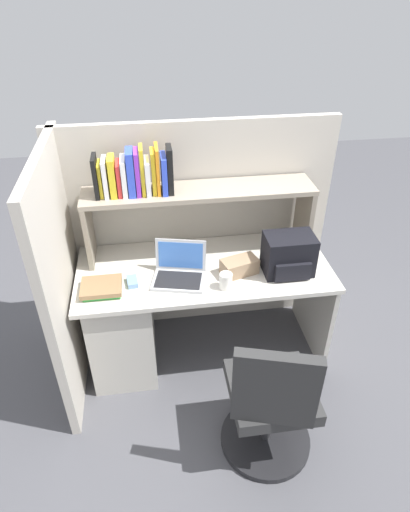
{
  "coord_description": "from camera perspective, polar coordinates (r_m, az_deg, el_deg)",
  "views": [
    {
      "loc": [
        -0.31,
        -2.24,
        2.36
      ],
      "look_at": [
        0.0,
        -0.05,
        0.85
      ],
      "focal_mm": 30.87,
      "sensor_mm": 36.0,
      "label": 1
    }
  ],
  "objects": [
    {
      "name": "cubicle_partition_rear",
      "position": [
        3.08,
        -1.14,
        3.33
      ],
      "size": [
        1.84,
        0.05,
        1.55
      ],
      "primitive_type": "cube",
      "color": "#BCB5A8",
      "rests_on": "ground_plane"
    },
    {
      "name": "office_chair",
      "position": [
        2.48,
        8.44,
        -18.72
      ],
      "size": [
        0.52,
        0.54,
        0.93
      ],
      "rotation": [
        0.0,
        0.0,
        2.86
      ],
      "color": "black",
      "rests_on": "ground_plane"
    },
    {
      "name": "desk",
      "position": [
        2.98,
        -7.64,
        -7.16
      ],
      "size": [
        1.6,
        0.7,
        0.73
      ],
      "color": "beige",
      "rests_on": "ground_plane"
    },
    {
      "name": "reference_books_on_shelf",
      "position": [
        2.66,
        -9.1,
        10.46
      ],
      "size": [
        0.46,
        0.17,
        0.29
      ],
      "color": "black",
      "rests_on": "overhead_hutch"
    },
    {
      "name": "paper_cup",
      "position": [
        2.6,
        2.71,
        -3.25
      ],
      "size": [
        0.08,
        0.08,
        0.1
      ],
      "primitive_type": "cylinder",
      "color": "white",
      "rests_on": "desk"
    },
    {
      "name": "overhead_hutch",
      "position": [
        2.77,
        -0.74,
        6.86
      ],
      "size": [
        1.44,
        0.28,
        0.45
      ],
      "color": "gray",
      "rests_on": "desk"
    },
    {
      "name": "tissue_box",
      "position": [
        2.72,
        4.47,
        -1.35
      ],
      "size": [
        0.25,
        0.18,
        0.1
      ],
      "primitive_type": "cube",
      "rotation": [
        0.0,
        0.0,
        0.29
      ],
      "color": "#9E7F60",
      "rests_on": "desk"
    },
    {
      "name": "backpack",
      "position": [
        2.73,
        10.8,
        0.12
      ],
      "size": [
        0.3,
        0.22,
        0.25
      ],
      "color": "black",
      "rests_on": "desk"
    },
    {
      "name": "cubicle_partition_left",
      "position": [
        2.76,
        -17.79,
        -2.7
      ],
      "size": [
        0.05,
        1.06,
        1.55
      ],
      "primitive_type": "cube",
      "color": "#BCB5A8",
      "rests_on": "ground_plane"
    },
    {
      "name": "laptop",
      "position": [
        2.68,
        -3.34,
        -1.94
      ],
      "size": [
        0.36,
        0.31,
        0.22
      ],
      "color": "#B7BABF",
      "rests_on": "desk"
    },
    {
      "name": "computer_mouse",
      "position": [
        2.68,
        -9.4,
        -3.3
      ],
      "size": [
        0.07,
        0.11,
        0.03
      ],
      "primitive_type": "cube",
      "rotation": [
        0.0,
        0.0,
        0.12
      ],
      "color": "#7299C6",
      "rests_on": "desk"
    },
    {
      "name": "ground_plane",
      "position": [
        3.27,
        -0.13,
        -11.88
      ],
      "size": [
        8.0,
        8.0,
        0.0
      ],
      "primitive_type": "plane",
      "color": "#4C4C51"
    },
    {
      "name": "desk_book_stack",
      "position": [
        2.66,
        -13.24,
        -3.97
      ],
      "size": [
        0.24,
        0.21,
        0.05
      ],
      "color": "green",
      "rests_on": "desk"
    }
  ]
}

